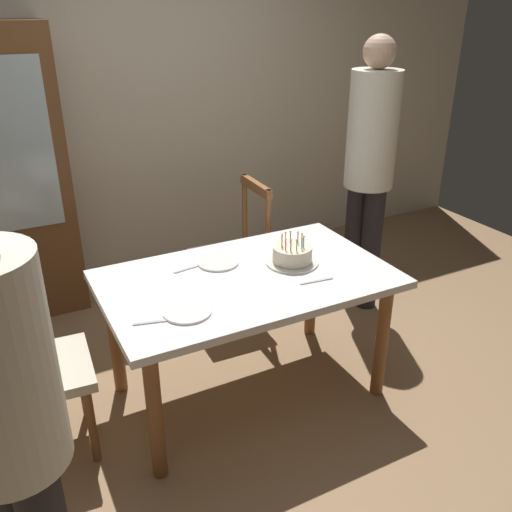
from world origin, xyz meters
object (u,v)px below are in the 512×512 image
chair_upholstered (18,361)px  person_guest (370,162)px  chair_spindle_back (233,256)px  plate_near_celebrant (187,311)px  dining_table (247,292)px  birthday_cake (292,255)px  person_celebrant (8,423)px  plate_far_side (218,262)px

chair_upholstered → person_guest: bearing=11.4°
chair_spindle_back → person_guest: (0.88, -0.24, 0.59)m
plate_near_celebrant → chair_spindle_back: chair_spindle_back is taller
dining_table → chair_upholstered: chair_upholstered is taller
birthday_cake → chair_upholstered: size_ratio=0.29×
chair_spindle_back → person_celebrant: size_ratio=0.59×
birthday_cake → plate_near_celebrant: bearing=-161.9°
chair_upholstered → person_celebrant: 0.98m
chair_upholstered → plate_far_side: bearing=7.4°
person_guest → plate_far_side: bearing=-165.3°
birthday_cake → dining_table: bearing=-175.7°
plate_near_celebrant → plate_far_side: bearing=50.7°
person_celebrant → person_guest: bearing=30.3°
birthday_cake → chair_spindle_back: (-0.00, 0.74, -0.31)m
person_guest → birthday_cake: bearing=-150.3°
dining_table → person_guest: 1.34m
plate_near_celebrant → person_guest: (1.56, 0.73, 0.32)m
dining_table → chair_upholstered: bearing=176.7°
chair_spindle_back → chair_upholstered: bearing=-153.3°
birthday_cake → chair_spindle_back: bearing=90.1°
dining_table → plate_near_celebrant: 0.46m
plate_near_celebrant → chair_upholstered: chair_upholstered is taller
plate_near_celebrant → chair_upholstered: 0.79m
dining_table → chair_spindle_back: (0.28, 0.76, -0.17)m
plate_near_celebrant → chair_spindle_back: size_ratio=0.23×
birthday_cake → plate_near_celebrant: 0.72m
dining_table → plate_far_side: 0.24m
plate_near_celebrant → dining_table: bearing=26.5°
plate_far_side → person_celebrant: (-1.10, -1.04, 0.19)m
plate_far_side → birthday_cake: bearing=-27.1°
chair_upholstered → person_celebrant: (-0.05, -0.90, 0.39)m
dining_table → person_celebrant: bearing=-144.5°
chair_spindle_back → dining_table: bearing=-109.9°
dining_table → birthday_cake: birthday_cake is taller
plate_far_side → chair_spindle_back: bearing=58.2°
person_guest → dining_table: bearing=-155.6°
birthday_cake → person_celebrant: person_celebrant is taller
plate_far_side → plate_near_celebrant: bearing=-129.3°
dining_table → birthday_cake: 0.31m
plate_near_celebrant → chair_upholstered: (-0.72, 0.26, -0.20)m
dining_table → plate_near_celebrant: size_ratio=6.64×
plate_far_side → chair_upholstered: 1.07m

